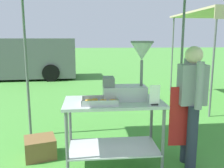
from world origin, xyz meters
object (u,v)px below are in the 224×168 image
Objects in this scene: donut_tray at (100,102)px; supply_crate at (40,147)px; donut_fryer at (130,76)px; van_grey at (15,58)px; menu_sign at (155,97)px; donut_cart at (113,119)px; vendor at (191,101)px.

donut_tray reaches higher than supply_crate.
van_grey reaches higher than donut_fryer.
menu_sign is (0.65, -0.14, 0.08)m from donut_tray.
menu_sign is (0.25, -0.31, -0.20)m from donut_fryer.
van_grey reaches higher than donut_cart.
menu_sign is 0.05× the size of van_grey.
donut_fryer is at bearing -14.21° from supply_crate.
donut_cart is 0.24× the size of van_grey.
menu_sign is at bearing -50.81° from donut_fryer.
supply_crate is 7.70m from van_grey.
van_grey is (-4.42, 7.72, -0.03)m from vendor.
donut_tray is 8.42m from van_grey.
donut_cart is 8.40m from van_grey.
menu_sign is at bearing -12.07° from donut_tray.
donut_cart is at bearing -20.23° from supply_crate.
menu_sign is at bearing -160.06° from vendor.
donut_tray is at bearing -67.44° from van_grey.
donut_cart reaches higher than supply_crate.
van_grey is at bearing 116.11° from menu_sign.
supply_crate is (-1.50, 0.63, -0.87)m from menu_sign.
donut_cart is 2.83× the size of donut_tray.
vendor is at bearing -11.89° from supply_crate.
donut_tray is 0.67m from menu_sign.
donut_fryer is 0.47× the size of vendor.
vendor is at bearing -60.22° from van_grey.
menu_sign reaches higher than donut_cart.
vendor reaches higher than menu_sign.
supply_crate is at bearing 159.77° from donut_cart.
menu_sign is 0.15× the size of vendor.
van_grey is (-3.88, 7.92, -0.14)m from menu_sign.
donut_cart is 0.34m from donut_tray.
vendor reaches higher than donut_cart.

